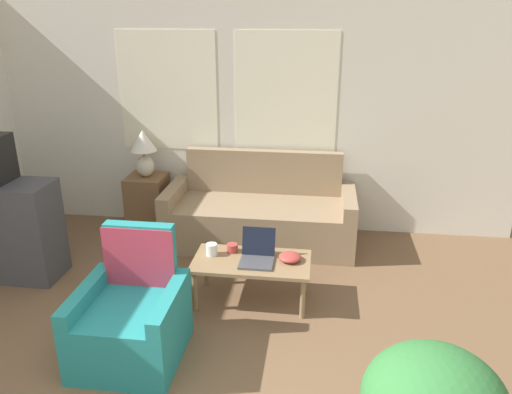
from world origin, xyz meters
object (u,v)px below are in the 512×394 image
Objects in this scene: couch at (260,216)px; armchair at (133,320)px; snack_bowl at (290,257)px; laptop at (257,255)px; table_lamp at (144,149)px; cup_navy at (232,248)px; coffee_table at (252,265)px; cup_yellow at (212,249)px.

armchair is (-0.68, -2.05, -0.01)m from couch.
armchair reaches higher than snack_bowl.
table_lamp is at bearing 136.77° from laptop.
cup_navy is (0.57, 0.96, 0.15)m from armchair.
coffee_table is at bearing -86.35° from couch.
cup_yellow is (1.03, -1.30, -0.52)m from table_lamp.
cup_yellow is at bearing -153.21° from cup_navy.
couch is 10.40× the size of snack_bowl.
cup_navy reaches higher than coffee_table.
coffee_table is at bearing -173.64° from snack_bowl.
armchair is 1.12m from coffee_table.
couch reaches higher than coffee_table.
table_lamp is 2.04m from laptop.
couch is at bearing 95.93° from laptop.
laptop is at bearing 45.41° from armchair.
table_lamp is (-0.63, 2.17, 0.68)m from armchair.
couch is at bearing 71.62° from armchair.
couch is 1.23m from coffee_table.
armchair is 1.16m from laptop.
couch is 20.42× the size of cup_navy.
armchair is 9.37× the size of cup_navy.
armchair reaches higher than coffee_table.
coffee_table is at bearing -44.18° from table_lamp.
laptop is at bearing -43.23° from table_lamp.
cup_yellow reaches higher than coffee_table.
snack_bowl is (1.71, -1.31, -0.54)m from table_lamp.
couch is at bearing 108.73° from snack_bowl.
armchair is 4.77× the size of snack_bowl.
cup_navy is at bearing 26.79° from cup_yellow.
coffee_table is at bearing 177.10° from laptop.
laptop reaches higher than snack_bowl.
armchair is at bearing -132.69° from coffee_table.
cup_navy is 0.53m from snack_bowl.
coffee_table is 9.64× the size of cup_yellow.
coffee_table is at bearing -35.80° from cup_navy.
table_lamp is 2.72× the size of snack_bowl.
armchair reaches higher than laptop.
cup_navy is at bearing 149.73° from laptop.
couch is 1.48m from table_lamp.
laptop is at bearing -2.90° from coffee_table.
laptop is at bearing -172.00° from snack_bowl.
couch is 19.36× the size of cup_yellow.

